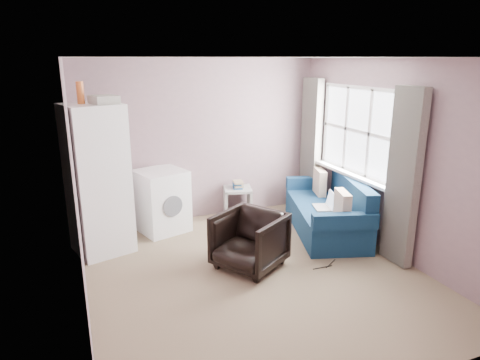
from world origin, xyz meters
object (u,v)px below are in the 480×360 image
(washing_machine, at_px, (162,199))
(side_table, at_px, (238,200))
(armchair, at_px, (249,238))
(sofa, at_px, (329,212))
(fridge, at_px, (98,179))

(washing_machine, relative_size, side_table, 1.55)
(armchair, bearing_deg, washing_machine, 172.73)
(washing_machine, distance_m, side_table, 1.28)
(washing_machine, bearing_deg, sofa, -39.98)
(side_table, distance_m, sofa, 1.51)
(armchair, relative_size, washing_machine, 0.83)
(armchair, height_order, side_table, armchair)
(washing_machine, xyz_separation_m, sofa, (2.29, -0.96, -0.17))
(washing_machine, distance_m, sofa, 2.49)
(sofa, bearing_deg, side_table, 150.39)
(side_table, bearing_deg, armchair, -106.67)
(fridge, xyz_separation_m, sofa, (3.18, -0.57, -0.69))
(washing_machine, xyz_separation_m, side_table, (1.26, 0.13, -0.20))
(armchair, distance_m, side_table, 1.78)
(armchair, distance_m, washing_machine, 1.74)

